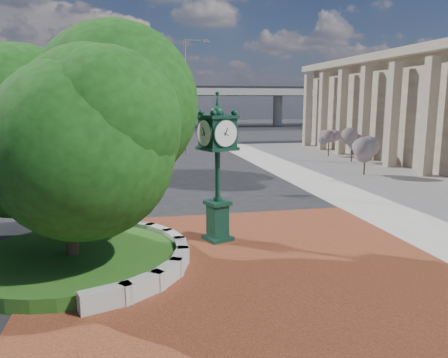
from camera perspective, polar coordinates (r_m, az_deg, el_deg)
ground at (r=14.17m, az=1.77°, el=-9.83°), size 200.00×200.00×0.00m
plaza at (r=13.26m, az=2.81°, el=-11.18°), size 12.00×12.00×0.04m
planter_wall at (r=13.73m, az=-9.42°, el=-9.43°), size 2.96×6.77×0.54m
grass_bed at (r=13.88m, az=-19.06°, el=-9.97°), size 6.10×6.10×0.40m
overpass at (r=83.01m, az=-9.97°, el=11.17°), size 90.00×12.00×7.50m
tree_planter at (r=13.12m, az=-19.94°, el=4.67°), size 5.20×5.20×6.33m
tree_street at (r=31.00m, az=-13.47°, el=6.91°), size 4.40×4.40×5.45m
post_clock at (r=14.87m, az=-0.86°, el=2.22°), size 1.31×1.31×5.08m
parked_car at (r=49.20m, az=-7.84°, el=5.24°), size 2.12×4.35×1.43m
street_lamp_near at (r=39.79m, az=-4.71°, el=11.72°), size 2.28×0.39×10.16m
street_lamp_far at (r=57.66m, az=-12.04°, el=10.34°), size 1.99×0.65×8.97m
shrub_near at (r=30.04m, az=17.95°, el=3.45°), size 1.20×1.20×2.20m
shrub_mid at (r=36.32m, az=16.41°, el=4.60°), size 1.20×1.20×2.20m
shrub_far at (r=39.63m, az=13.55°, el=5.16°), size 1.20×1.20×2.20m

